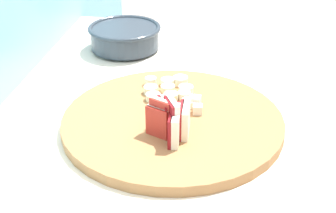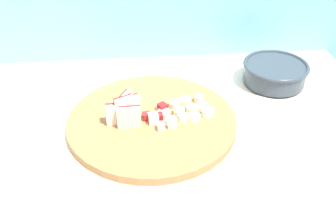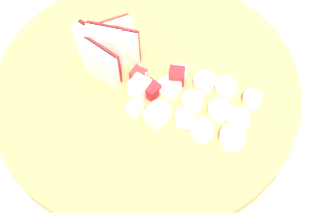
# 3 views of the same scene
# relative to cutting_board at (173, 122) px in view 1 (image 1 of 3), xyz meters

# --- Properties ---
(cutting_board) EXTENTS (0.38, 0.38, 0.02)m
(cutting_board) POSITION_rel_cutting_board_xyz_m (0.00, 0.00, 0.00)
(cutting_board) COLOR olive
(cutting_board) RESTS_ON tiled_countertop
(apple_wedge_fan) EXTENTS (0.08, 0.07, 0.06)m
(apple_wedge_fan) POSITION_rel_cutting_board_xyz_m (-0.06, -0.00, 0.04)
(apple_wedge_fan) COLOR maroon
(apple_wedge_fan) RESTS_ON cutting_board
(apple_dice_pile) EXTENTS (0.08, 0.09, 0.02)m
(apple_dice_pile) POSITION_rel_cutting_board_xyz_m (0.01, -0.01, 0.02)
(apple_dice_pile) COLOR white
(apple_dice_pile) RESTS_ON cutting_board
(banana_slice_rows) EXTENTS (0.13, 0.11, 0.02)m
(banana_slice_rows) POSITION_rel_cutting_board_xyz_m (0.08, 0.02, 0.02)
(banana_slice_rows) COLOR #F4EAC6
(banana_slice_rows) RESTS_ON cutting_board
(ceramic_bowl) EXTENTS (0.17, 0.17, 0.06)m
(ceramic_bowl) POSITION_rel_cutting_board_xyz_m (0.33, 0.16, 0.02)
(ceramic_bowl) COLOR #2D3842
(ceramic_bowl) RESTS_ON tiled_countertop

